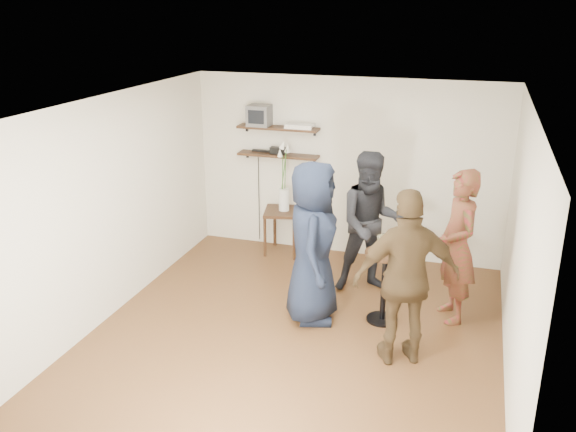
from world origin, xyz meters
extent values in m
cube|color=#452616|center=(0.00, 0.00, -0.02)|extent=(4.50, 5.00, 0.04)
cube|color=white|center=(0.00, 0.00, 2.62)|extent=(4.50, 5.00, 0.04)
cube|color=beige|center=(0.00, 2.52, 1.30)|extent=(4.50, 0.04, 2.60)
cube|color=beige|center=(0.00, -2.52, 1.30)|extent=(4.50, 0.04, 2.60)
cube|color=beige|center=(-2.27, 0.00, 1.30)|extent=(0.04, 5.00, 2.60)
cube|color=beige|center=(2.27, 0.00, 1.30)|extent=(0.04, 5.00, 2.60)
cube|color=black|center=(-1.00, 2.38, 1.85)|extent=(1.20, 0.25, 0.04)
cube|color=black|center=(-1.00, 2.38, 1.45)|extent=(1.20, 0.25, 0.04)
cube|color=#59595B|center=(-1.28, 2.38, 2.02)|extent=(0.32, 0.30, 0.30)
cube|color=silver|center=(-0.67, 2.38, 1.90)|extent=(0.40, 0.24, 0.06)
cube|color=black|center=(-1.01, 2.38, 1.52)|extent=(0.22, 0.10, 0.10)
cube|color=black|center=(-1.27, 2.42, 1.48)|extent=(0.30, 0.05, 0.03)
cube|color=black|center=(-0.86, 2.20, 0.65)|extent=(0.67, 0.67, 0.04)
cylinder|color=black|center=(-1.08, 1.98, 0.31)|extent=(0.04, 0.04, 0.63)
cylinder|color=black|center=(-0.63, 1.98, 0.31)|extent=(0.04, 0.04, 0.63)
cylinder|color=black|center=(-1.08, 2.42, 0.31)|extent=(0.04, 0.04, 0.63)
cylinder|color=black|center=(-0.63, 2.42, 0.31)|extent=(0.04, 0.04, 0.63)
cylinder|color=silver|center=(-0.86, 2.20, 0.83)|extent=(0.15, 0.15, 0.33)
cylinder|color=#2B5E1A|center=(-0.88, 2.20, 1.17)|extent=(0.01, 0.08, 0.60)
cone|color=white|center=(-0.92, 2.20, 1.53)|extent=(0.08, 0.09, 0.13)
cylinder|color=#2B5E1A|center=(-0.84, 2.21, 1.20)|extent=(0.04, 0.06, 0.66)
cone|color=white|center=(-0.81, 2.23, 1.60)|extent=(0.12, 0.13, 0.14)
cylinder|color=#2B5E1A|center=(-0.86, 2.19, 1.23)|extent=(0.11, 0.09, 0.72)
cone|color=white|center=(-0.86, 2.16, 1.66)|extent=(0.14, 0.13, 0.14)
cylinder|color=black|center=(0.89, 0.58, 0.85)|extent=(0.48, 0.48, 0.04)
cylinder|color=black|center=(0.89, 0.58, 0.43)|extent=(0.06, 0.06, 0.81)
cylinder|color=black|center=(0.89, 0.58, 0.01)|extent=(0.37, 0.37, 0.03)
cylinder|color=silver|center=(0.82, 0.54, 0.87)|extent=(0.06, 0.06, 0.00)
cylinder|color=silver|center=(0.82, 0.54, 0.92)|extent=(0.01, 0.01, 0.10)
cylinder|color=silver|center=(0.82, 0.54, 1.03)|extent=(0.07, 0.07, 0.12)
cylinder|color=#E1D65C|center=(0.82, 0.54, 1.01)|extent=(0.07, 0.07, 0.06)
cylinder|color=silver|center=(0.96, 0.56, 0.87)|extent=(0.06, 0.06, 0.00)
cylinder|color=silver|center=(0.96, 0.56, 0.92)|extent=(0.01, 0.01, 0.09)
cylinder|color=silver|center=(0.96, 0.56, 1.03)|extent=(0.07, 0.07, 0.12)
cylinder|color=#E1D65C|center=(0.96, 0.56, 1.00)|extent=(0.07, 0.07, 0.06)
cylinder|color=silver|center=(0.85, 0.66, 0.87)|extent=(0.06, 0.06, 0.00)
cylinder|color=silver|center=(0.85, 0.66, 0.92)|extent=(0.01, 0.01, 0.08)
cylinder|color=silver|center=(0.85, 0.66, 1.01)|extent=(0.06, 0.06, 0.10)
cylinder|color=#E1D65C|center=(0.85, 0.66, 0.99)|extent=(0.06, 0.06, 0.06)
cylinder|color=silver|center=(0.91, 0.58, 0.87)|extent=(0.06, 0.06, 0.00)
cylinder|color=silver|center=(0.91, 0.58, 0.92)|extent=(0.01, 0.01, 0.09)
cylinder|color=silver|center=(0.91, 0.58, 1.03)|extent=(0.07, 0.07, 0.11)
cylinder|color=#E1D65C|center=(0.91, 0.58, 1.00)|extent=(0.06, 0.06, 0.06)
imported|color=#B6142F|center=(1.66, 0.90, 0.91)|extent=(0.66, 0.78, 1.83)
imported|color=black|center=(0.58, 1.36, 0.92)|extent=(1.09, 0.98, 1.84)
imported|color=black|center=(0.07, 0.40, 0.96)|extent=(0.80, 1.05, 1.92)
imported|color=#44321D|center=(1.22, -0.18, 0.94)|extent=(1.19, 0.85, 1.88)
camera|label=1|loc=(1.75, -5.85, 3.58)|focal=38.00mm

